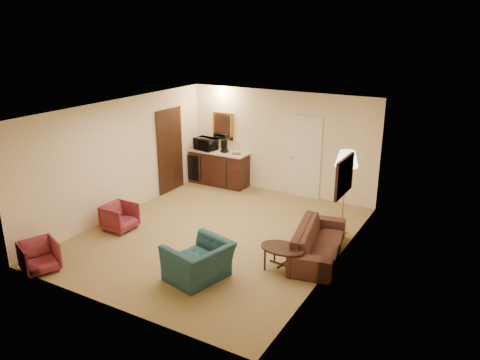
# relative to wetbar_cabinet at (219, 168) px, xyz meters

# --- Properties ---
(ground) EXTENTS (6.00, 6.00, 0.00)m
(ground) POSITION_rel_wetbar_cabinet_xyz_m (1.65, -2.72, -0.46)
(ground) COLOR #9D7C4F
(ground) RESTS_ON ground
(room_walls) EXTENTS (5.02, 6.01, 2.61)m
(room_walls) POSITION_rel_wetbar_cabinet_xyz_m (1.55, -1.95, 1.26)
(room_walls) COLOR beige
(room_walls) RESTS_ON ground
(wetbar_cabinet) EXTENTS (1.64, 0.58, 0.92)m
(wetbar_cabinet) POSITION_rel_wetbar_cabinet_xyz_m (0.00, 0.00, 0.00)
(wetbar_cabinet) COLOR #341B10
(wetbar_cabinet) RESTS_ON ground
(sofa) EXTENTS (0.97, 2.09, 0.79)m
(sofa) POSITION_rel_wetbar_cabinet_xyz_m (3.80, -2.58, -0.07)
(sofa) COLOR black
(sofa) RESTS_ON ground
(teal_armchair) EXTENTS (0.88, 1.14, 0.88)m
(teal_armchair) POSITION_rel_wetbar_cabinet_xyz_m (2.33, -4.37, -0.02)
(teal_armchair) COLOR #204551
(teal_armchair) RESTS_ON ground
(rose_chair_near) EXTENTS (0.57, 0.61, 0.63)m
(rose_chair_near) POSITION_rel_wetbar_cabinet_xyz_m (-0.25, -3.53, -0.15)
(rose_chair_near) COLOR maroon
(rose_chair_near) RESTS_ON ground
(rose_chair_far) EXTENTS (0.74, 0.76, 0.61)m
(rose_chair_far) POSITION_rel_wetbar_cabinet_xyz_m (-0.25, -5.52, -0.15)
(rose_chair_far) COLOR maroon
(rose_chair_far) RESTS_ON ground
(coffee_table) EXTENTS (0.86, 0.63, 0.46)m
(coffee_table) POSITION_rel_wetbar_cabinet_xyz_m (3.45, -3.42, -0.23)
(coffee_table) COLOR #321C10
(coffee_table) RESTS_ON ground
(floor_lamp) EXTENTS (0.48, 0.48, 1.76)m
(floor_lamp) POSITION_rel_wetbar_cabinet_xyz_m (3.85, -1.32, 0.42)
(floor_lamp) COLOR #B38A3B
(floor_lamp) RESTS_ON ground
(waste_bin) EXTENTS (0.32, 0.32, 0.32)m
(waste_bin) POSITION_rel_wetbar_cabinet_xyz_m (0.65, -0.07, -0.30)
(waste_bin) COLOR black
(waste_bin) RESTS_ON ground
(microwave) EXTENTS (0.63, 0.41, 0.40)m
(microwave) POSITION_rel_wetbar_cabinet_xyz_m (-0.39, -0.03, 0.66)
(microwave) COLOR black
(microwave) RESTS_ON wetbar_cabinet
(coffee_maker) EXTENTS (0.17, 0.17, 0.32)m
(coffee_maker) POSITION_rel_wetbar_cabinet_xyz_m (0.18, -0.00, 0.62)
(coffee_maker) COLOR black
(coffee_maker) RESTS_ON wetbar_cabinet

